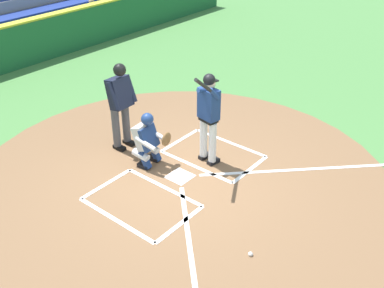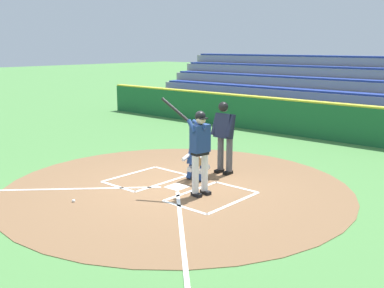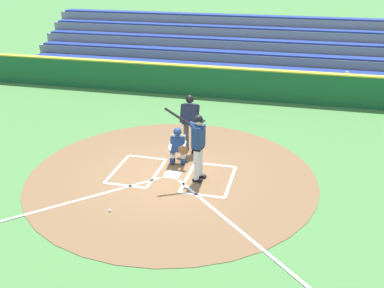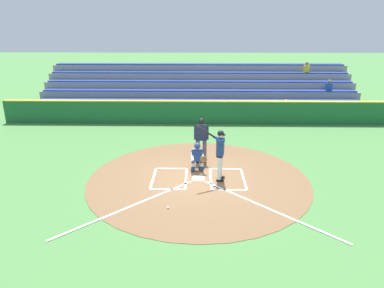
% 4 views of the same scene
% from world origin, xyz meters
% --- Properties ---
extents(ground_plane, '(120.00, 120.00, 0.00)m').
position_xyz_m(ground_plane, '(0.00, 0.00, 0.00)').
color(ground_plane, '#4C8442').
extents(dirt_circle, '(8.00, 8.00, 0.01)m').
position_xyz_m(dirt_circle, '(0.00, 0.00, 0.01)').
color(dirt_circle, brown).
rests_on(dirt_circle, ground).
extents(home_plate_and_chalk, '(7.93, 4.91, 0.01)m').
position_xyz_m(home_plate_and_chalk, '(0.00, 0.88, 0.01)').
color(home_plate_and_chalk, white).
rests_on(home_plate_and_chalk, dirt_circle).
extents(batter, '(1.03, 0.58, 2.13)m').
position_xyz_m(batter, '(-0.75, 0.08, 1.10)').
color(batter, white).
rests_on(batter, ground).
extents(catcher, '(0.64, 0.62, 1.13)m').
position_xyz_m(catcher, '(0.03, -0.77, 0.59)').
color(catcher, black).
rests_on(catcher, ground).
extents(plate_umpire, '(0.58, 0.41, 1.86)m').
position_xyz_m(plate_umpire, '(-0.11, -1.64, 1.08)').
color(plate_umpire, '#4C4C51').
rests_on(plate_umpire, ground).
extents(baseball, '(0.07, 0.07, 0.07)m').
position_xyz_m(baseball, '(0.92, 2.19, 0.04)').
color(baseball, white).
rests_on(baseball, ground).
extents(backstop_wall, '(22.00, 0.36, 1.31)m').
position_xyz_m(backstop_wall, '(0.00, -7.50, 0.65)').
color(backstop_wall, '#1E6033').
rests_on(backstop_wall, ground).
extents(bleacher_stand, '(20.00, 5.10, 3.00)m').
position_xyz_m(bleacher_stand, '(-0.01, -11.33, 1.00)').
color(bleacher_stand, gray).
rests_on(bleacher_stand, ground).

